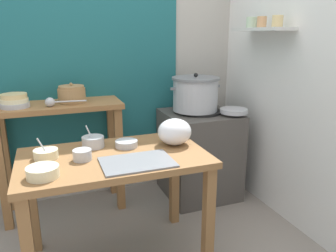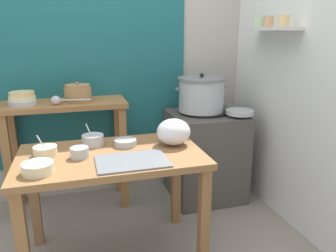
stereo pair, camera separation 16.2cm
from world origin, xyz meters
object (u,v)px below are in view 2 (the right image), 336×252
(ladle, at_px, (58,100))
(prep_bowl_3, at_px, (79,152))
(prep_bowl_4, at_px, (125,142))
(clay_pot, at_px, (78,93))
(back_shelf_table, at_px, (66,129))
(steamer_pot, at_px, (201,94))
(prep_bowl_1, at_px, (45,150))
(wide_pan, at_px, (240,112))
(prep_bowl_0, at_px, (38,168))
(stove_block, at_px, (205,154))
(bowl_stack_enamel, at_px, (22,99))
(plastic_bag, at_px, (174,132))
(prep_table, at_px, (112,170))
(serving_tray, at_px, (132,161))
(prep_bowl_2, at_px, (93,140))

(ladle, xyz_separation_m, prep_bowl_3, (0.13, -0.69, -0.18))
(prep_bowl_4, bearing_deg, ladle, 127.06)
(prep_bowl_3, bearing_deg, clay_pot, 88.38)
(back_shelf_table, xyz_separation_m, prep_bowl_3, (0.09, -0.79, 0.07))
(back_shelf_table, distance_m, prep_bowl_4, 0.76)
(back_shelf_table, bearing_deg, steamer_pot, -5.63)
(prep_bowl_1, bearing_deg, wide_pan, 14.41)
(prep_bowl_3, bearing_deg, prep_bowl_0, -141.50)
(steamer_pot, bearing_deg, ladle, 179.67)
(ladle, bearing_deg, stove_block, -1.28)
(prep_bowl_0, bearing_deg, clay_pot, 76.29)
(bowl_stack_enamel, xyz_separation_m, prep_bowl_4, (0.67, -0.62, -0.20))
(clay_pot, height_order, plastic_bag, clay_pot)
(bowl_stack_enamel, height_order, prep_bowl_4, bowl_stack_enamel)
(prep_table, xyz_separation_m, bowl_stack_enamel, (-0.57, 0.74, 0.34))
(wide_pan, relative_size, prep_bowl_3, 2.15)
(prep_bowl_3, bearing_deg, prep_bowl_4, 24.94)
(prep_table, height_order, steamer_pot, steamer_pot)
(bowl_stack_enamel, bearing_deg, wide_pan, -9.42)
(prep_table, height_order, prep_bowl_0, prep_bowl_0)
(stove_block, relative_size, prep_bowl_0, 4.83)
(prep_table, relative_size, prep_bowl_0, 6.81)
(serving_tray, bearing_deg, stove_block, 46.03)
(serving_tray, relative_size, prep_bowl_1, 2.91)
(ladle, distance_m, plastic_bag, 0.96)
(prep_bowl_1, bearing_deg, prep_table, -12.42)
(prep_bowl_0, relative_size, prep_bowl_3, 1.52)
(wide_pan, xyz_separation_m, prep_bowl_3, (-1.29, -0.48, -0.04))
(stove_block, xyz_separation_m, prep_bowl_0, (-1.28, -0.83, 0.37))
(plastic_bag, bearing_deg, bowl_stack_enamel, 144.80)
(prep_bowl_2, bearing_deg, clay_pot, 96.48)
(stove_block, distance_m, steamer_pot, 0.54)
(ladle, xyz_separation_m, plastic_bag, (0.72, -0.62, -0.13))
(steamer_pot, xyz_separation_m, prep_bowl_3, (-1.03, -0.68, -0.17))
(back_shelf_table, bearing_deg, plastic_bag, -46.70)
(plastic_bag, relative_size, prep_bowl_0, 1.36)
(prep_table, xyz_separation_m, wide_pan, (1.11, 0.46, 0.19))
(steamer_pot, distance_m, ladle, 1.16)
(clay_pot, bearing_deg, steamer_pot, -6.24)
(prep_bowl_1, bearing_deg, ladle, 83.68)
(ladle, distance_m, prep_bowl_0, 0.88)
(bowl_stack_enamel, relative_size, prep_bowl_0, 1.27)
(prep_table, distance_m, prep_bowl_0, 0.46)
(bowl_stack_enamel, relative_size, prep_bowl_4, 1.44)
(bowl_stack_enamel, distance_m, prep_bowl_2, 0.75)
(prep_bowl_4, bearing_deg, prep_table, -131.82)
(clay_pot, height_order, prep_bowl_1, clay_pot)
(bowl_stack_enamel, distance_m, plastic_bag, 1.20)
(prep_bowl_4, bearing_deg, steamer_pot, 36.58)
(prep_table, height_order, bowl_stack_enamel, bowl_stack_enamel)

